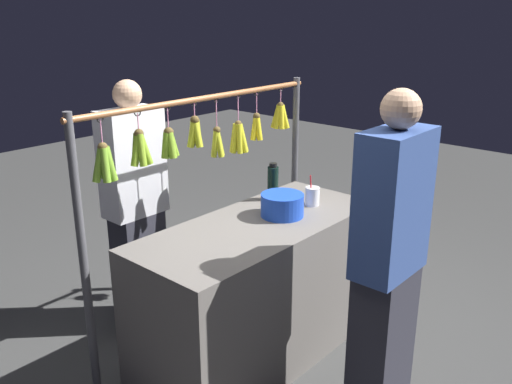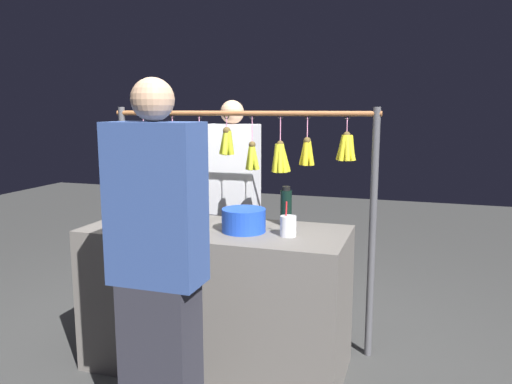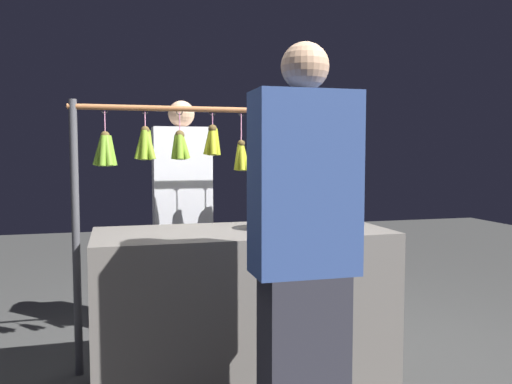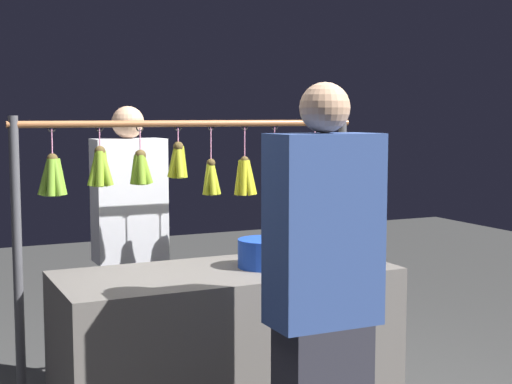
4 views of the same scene
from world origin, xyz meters
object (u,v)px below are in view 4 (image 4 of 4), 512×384
at_px(water_bottle, 279,234).
at_px(customer_person, 323,315).
at_px(blue_bucket, 265,253).
at_px(vendor_person, 130,255).
at_px(drink_cup, 317,251).

bearing_deg(water_bottle, customer_person, 72.05).
distance_m(blue_bucket, vendor_person, 0.96).
bearing_deg(drink_cup, blue_bucket, -4.74).
relative_size(water_bottle, customer_person, 0.14).
bearing_deg(drink_cup, vendor_person, -53.58).
distance_m(drink_cup, customer_person, 0.83).
xyz_separation_m(drink_cup, vendor_person, (0.66, -0.89, -0.12)).
relative_size(blue_bucket, vendor_person, 0.16).
relative_size(blue_bucket, customer_person, 0.15).
xyz_separation_m(blue_bucket, drink_cup, (-0.26, 0.02, -0.01)).
height_order(drink_cup, customer_person, customer_person).
relative_size(vendor_person, customer_person, 0.96).
bearing_deg(vendor_person, blue_bucket, 114.33).
height_order(vendor_person, customer_person, customer_person).
bearing_deg(customer_person, vendor_person, -80.78).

